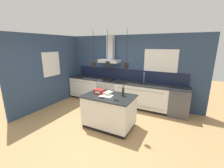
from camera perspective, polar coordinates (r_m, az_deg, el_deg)
ground_plane at (r=4.54m, az=-4.88°, el=-14.94°), size 16.00×16.00×0.00m
wall_back at (r=5.81m, az=5.20°, el=5.87°), size 5.60×2.13×2.60m
wall_left at (r=6.15m, az=-21.09°, el=4.97°), size 0.08×3.80×2.60m
counter_run_left at (r=6.55m, az=-9.58°, el=-1.28°), size 1.37×0.64×0.91m
counter_run_sink at (r=5.50m, az=11.23°, el=-4.48°), size 1.90×0.64×1.31m
oven_range at (r=5.98m, az=-1.27°, el=-2.68°), size 0.81×0.66×0.91m
dishwasher at (r=5.32m, az=24.31°, el=-6.29°), size 0.61×0.65×0.91m
kitchen_island at (r=4.22m, az=-1.13°, el=-10.25°), size 1.37×0.90×0.91m
bottle_on_island at (r=3.99m, az=4.26°, el=-2.98°), size 0.07×0.07×0.29m
book_stack at (r=4.14m, az=-1.44°, el=-3.51°), size 0.22×0.30×0.07m
red_supply_box at (r=4.22m, az=-4.97°, el=-2.87°), size 0.24×0.17×0.12m
paper_pile at (r=4.04m, az=-2.24°, el=-4.48°), size 0.36×0.28×0.01m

